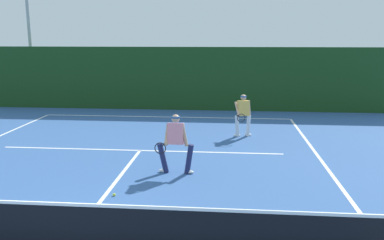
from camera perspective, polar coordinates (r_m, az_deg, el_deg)
court_line_baseline_far at (r=18.04m, az=-3.67°, el=0.44°), size 10.93×0.10×0.01m
court_line_service at (r=12.87m, az=-7.35°, el=-4.28°), size 8.91×0.10×0.01m
court_line_centre at (r=9.92m, az=-11.37°, el=-9.36°), size 0.10×6.40×0.01m
tennis_net at (r=6.97m, az=-19.20°, el=-14.62°), size 11.98×0.09×1.07m
player_near at (r=10.48m, az=-2.35°, el=-3.04°), size 0.99×0.82×1.58m
player_far at (r=14.47m, az=7.22°, el=0.88°), size 0.68×0.87×1.52m
tennis_ball at (r=9.42m, az=-10.94°, el=-10.31°), size 0.07×0.07×0.07m
back_fence_windscreen at (r=19.63m, az=-2.90°, el=5.85°), size 21.78×0.12×3.04m
light_pole at (r=23.48m, az=-22.17°, el=13.89°), size 0.55×0.44×7.80m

